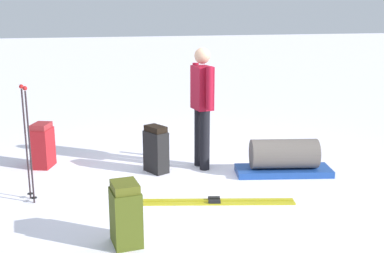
% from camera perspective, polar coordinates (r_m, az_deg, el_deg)
% --- Properties ---
extents(ground_plane, '(80.00, 80.00, 0.00)m').
position_cam_1_polar(ground_plane, '(6.42, 0.00, -6.09)').
color(ground_plane, white).
extents(skier_standing, '(0.57, 0.25, 1.70)m').
position_cam_1_polar(skier_standing, '(6.58, 1.23, 3.01)').
color(skier_standing, black).
rests_on(skier_standing, ground_plane).
extents(ski_pair_near, '(0.69, 1.84, 0.05)m').
position_cam_1_polar(ski_pair_near, '(5.58, 2.70, -9.05)').
color(ski_pair_near, '#B0A61A').
rests_on(ski_pair_near, ground_plane).
extents(backpack_large_dark, '(0.34, 0.28, 0.62)m').
position_cam_1_polar(backpack_large_dark, '(4.58, -7.99, -10.42)').
color(backpack_large_dark, '#424D15').
rests_on(backpack_large_dark, ground_plane).
extents(backpack_bright, '(0.39, 0.32, 0.66)m').
position_cam_1_polar(backpack_bright, '(6.54, -4.36, -2.79)').
color(backpack_bright, black).
rests_on(backpack_bright, ground_plane).
extents(backpack_small_spare, '(0.41, 0.36, 0.64)m').
position_cam_1_polar(backpack_small_spare, '(7.07, -17.57, -2.23)').
color(backpack_small_spare, maroon).
rests_on(backpack_small_spare, ground_plane).
extents(ski_poles_planted_near, '(0.22, 0.11, 1.37)m').
position_cam_1_polar(ski_poles_planted_near, '(5.72, -19.24, -1.35)').
color(ski_poles_planted_near, black).
rests_on(ski_poles_planted_near, ground_plane).
extents(gear_sled, '(0.76, 1.36, 0.49)m').
position_cam_1_polar(gear_sled, '(6.58, 11.01, -3.78)').
color(gear_sled, '#1C4294').
rests_on(gear_sled, ground_plane).
extents(thermos_bottle, '(0.07, 0.07, 0.26)m').
position_cam_1_polar(thermos_bottle, '(7.37, -5.19, -2.49)').
color(thermos_bottle, '#ACB0B8').
rests_on(thermos_bottle, ground_plane).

